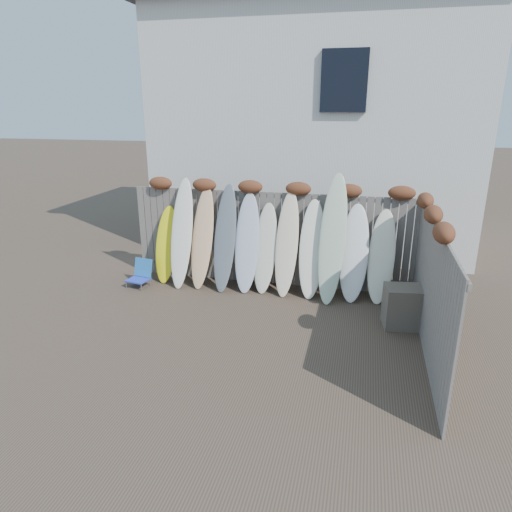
% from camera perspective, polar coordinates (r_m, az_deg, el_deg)
% --- Properties ---
extents(ground, '(80.00, 80.00, 0.00)m').
position_cam_1_polar(ground, '(7.91, -2.06, -9.58)').
color(ground, '#493A2D').
extents(back_fence, '(6.05, 0.28, 2.24)m').
position_cam_1_polar(back_fence, '(9.64, 2.00, 3.19)').
color(back_fence, slate).
rests_on(back_fence, ground).
extents(right_fence, '(0.28, 4.40, 2.24)m').
position_cam_1_polar(right_fence, '(7.51, 21.02, -2.85)').
color(right_fence, slate).
rests_on(right_fence, ground).
extents(house, '(8.50, 5.50, 6.33)m').
position_cam_1_polar(house, '(13.31, 7.74, 16.03)').
color(house, silver).
rests_on(house, ground).
extents(beach_chair, '(0.50, 0.52, 0.57)m').
position_cam_1_polar(beach_chair, '(10.09, -14.22, -2.16)').
color(beach_chair, blue).
rests_on(beach_chair, ground).
extents(wooden_crate, '(0.69, 0.61, 0.73)m').
position_cam_1_polar(wooden_crate, '(8.38, 17.84, -6.06)').
color(wooden_crate, brown).
rests_on(wooden_crate, ground).
extents(lattice_panel, '(0.20, 1.30, 1.95)m').
position_cam_1_polar(lattice_panel, '(8.54, 20.83, -1.53)').
color(lattice_panel, '#453A2A').
rests_on(lattice_panel, ground).
extents(surfboard_0, '(0.53, 0.62, 1.63)m').
position_cam_1_polar(surfboard_0, '(10.12, -11.15, 1.42)').
color(surfboard_0, '#FFF012').
rests_on(surfboard_0, ground).
extents(surfboard_1, '(0.47, 0.80, 2.26)m').
position_cam_1_polar(surfboard_1, '(9.76, -9.26, 2.81)').
color(surfboard_1, white).
rests_on(surfboard_1, ground).
extents(surfboard_2, '(0.53, 0.78, 2.09)m').
position_cam_1_polar(surfboard_2, '(9.66, -6.72, 2.26)').
color(surfboard_2, '#FFB795').
rests_on(surfboard_2, ground).
extents(surfboard_3, '(0.48, 0.78, 2.17)m').
position_cam_1_polar(surfboard_3, '(9.45, -3.90, 2.23)').
color(surfboard_3, slate).
rests_on(surfboard_3, ground).
extents(surfboard_4, '(0.53, 0.73, 2.01)m').
position_cam_1_polar(surfboard_4, '(9.40, -1.12, 1.65)').
color(surfboard_4, '#ADBAD1').
rests_on(surfboard_4, ground).
extents(surfboard_5, '(0.51, 0.67, 1.81)m').
position_cam_1_polar(surfboard_5, '(9.37, 1.17, 0.97)').
color(surfboard_5, silver).
rests_on(surfboard_5, ground).
extents(surfboard_6, '(0.49, 0.76, 2.08)m').
position_cam_1_polar(surfboard_6, '(9.22, 3.87, 1.50)').
color(surfboard_6, beige).
rests_on(surfboard_6, ground).
extents(surfboard_7, '(0.52, 0.70, 1.93)m').
position_cam_1_polar(surfboard_7, '(9.17, 6.98, 0.84)').
color(surfboard_7, white).
rests_on(surfboard_7, ground).
extents(surfboard_8, '(0.58, 0.90, 2.47)m').
position_cam_1_polar(surfboard_8, '(8.97, 9.55, 2.12)').
color(surfboard_8, beige).
rests_on(surfboard_8, ground).
extents(surfboard_9, '(0.57, 0.69, 1.88)m').
position_cam_1_polar(surfboard_9, '(9.14, 12.17, 0.34)').
color(surfboard_9, white).
rests_on(surfboard_9, ground).
extents(surfboard_10, '(0.57, 0.69, 1.79)m').
position_cam_1_polar(surfboard_10, '(9.20, 15.41, -0.10)').
color(surfboard_10, white).
rests_on(surfboard_10, ground).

